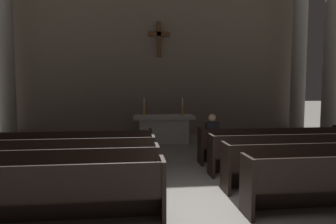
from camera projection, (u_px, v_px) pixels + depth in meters
ground_plane at (205, 218)px, 4.46m from camera, size 80.00×80.00×0.00m
pew_left_row_1 at (24, 196)px, 4.07m from camera, size 3.98×0.50×0.95m
pew_left_row_2 at (46, 174)px, 5.12m from camera, size 3.98×0.50×0.95m
pew_left_row_3 at (61, 159)px, 6.16m from camera, size 3.98×0.50×0.95m
pew_left_row_4 at (72, 149)px, 7.20m from camera, size 3.98×0.50×0.95m
pew_right_row_2 at (322, 165)px, 5.72m from camera, size 3.98×0.50×0.95m
pew_right_row_3 at (293, 153)px, 6.77m from camera, size 3.98×0.50×0.95m
pew_right_row_4 at (272, 145)px, 7.81m from camera, size 3.98×0.50×0.95m
column_right_third at (333, 53)px, 10.04m from camera, size 0.89×0.89×6.62m
column_left_fourth at (6, 55)px, 10.77m from camera, size 0.89×0.89×6.62m
column_right_fourth at (299, 59)px, 12.11m from camera, size 0.89×0.89×6.62m
altar at (164, 128)px, 10.62m from camera, size 2.20×0.90×1.01m
candlestick_left at (144, 110)px, 10.49m from camera, size 0.16×0.16×0.64m
candlestick_right at (182, 110)px, 10.65m from camera, size 0.16×0.16×0.64m
apse_with_cross at (159, 49)px, 12.44m from camera, size 12.52×0.42×7.36m
lone_worshipper at (211, 138)px, 7.63m from camera, size 0.32×0.43×1.32m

